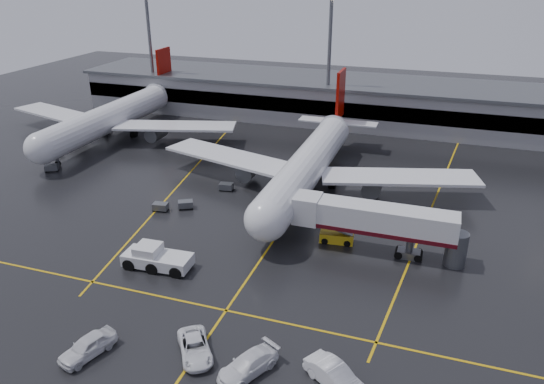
% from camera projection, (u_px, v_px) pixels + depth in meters
% --- Properties ---
extents(ground, '(220.00, 220.00, 0.00)m').
position_uv_depth(ground, '(291.00, 215.00, 69.96)').
color(ground, black).
rests_on(ground, ground).
extents(apron_line_centre, '(0.25, 90.00, 0.02)m').
position_uv_depth(apron_line_centre, '(291.00, 215.00, 69.96)').
color(apron_line_centre, gold).
rests_on(apron_line_centre, ground).
extents(apron_line_stop, '(60.00, 0.25, 0.02)m').
position_uv_depth(apron_line_stop, '(226.00, 310.00, 50.92)').
color(apron_line_stop, gold).
rests_on(apron_line_stop, ground).
extents(apron_line_left, '(9.99, 69.35, 0.02)m').
position_uv_depth(apron_line_left, '(191.00, 172.00, 84.46)').
color(apron_line_left, gold).
rests_on(apron_line_left, ground).
extents(apron_line_right, '(7.57, 69.64, 0.02)m').
position_uv_depth(apron_line_right, '(433.00, 203.00, 73.35)').
color(apron_line_right, gold).
rests_on(apron_line_right, ground).
extents(terminal, '(122.00, 19.00, 8.60)m').
position_uv_depth(terminal, '(357.00, 101.00, 109.68)').
color(terminal, gray).
rests_on(terminal, ground).
extents(light_mast_left, '(3.00, 1.20, 25.45)m').
position_uv_depth(light_mast_left, '(150.00, 45.00, 113.58)').
color(light_mast_left, '#595B60').
rests_on(light_mast_left, ground).
extents(light_mast_mid, '(3.00, 1.20, 25.45)m').
position_uv_depth(light_mast_mid, '(329.00, 55.00, 101.88)').
color(light_mast_mid, '#595B60').
rests_on(light_mast_mid, ground).
extents(main_airliner, '(48.80, 45.60, 14.10)m').
position_uv_depth(main_airliner, '(310.00, 162.00, 76.64)').
color(main_airliner, silver).
rests_on(main_airliner, ground).
extents(second_airliner, '(48.80, 45.60, 14.10)m').
position_uv_depth(second_airliner, '(114.00, 116.00, 99.31)').
color(second_airliner, silver).
rests_on(second_airliner, ground).
extents(jet_bridge, '(19.90, 3.40, 6.05)m').
position_uv_depth(jet_bridge, '(375.00, 222.00, 59.70)').
color(jet_bridge, silver).
rests_on(jet_bridge, ground).
extents(pushback_tractor, '(7.77, 3.59, 2.73)m').
position_uv_depth(pushback_tractor, '(156.00, 258.00, 57.77)').
color(pushback_tractor, silver).
rests_on(pushback_tractor, ground).
extents(belt_loader, '(4.21, 2.28, 2.56)m').
position_uv_depth(belt_loader, '(337.00, 237.00, 63.15)').
color(belt_loader, gold).
rests_on(belt_loader, ground).
extents(service_van_a, '(5.20, 5.92, 1.52)m').
position_uv_depth(service_van_a, '(195.00, 347.00, 44.94)').
color(service_van_a, white).
rests_on(service_van_a, ground).
extents(service_van_b, '(4.67, 6.13, 1.66)m').
position_uv_depth(service_van_b, '(248.00, 365.00, 42.92)').
color(service_van_b, white).
rests_on(service_van_b, ground).
extents(service_van_c, '(5.86, 4.74, 1.87)m').
position_uv_depth(service_van_c, '(335.00, 376.00, 41.58)').
color(service_van_c, silver).
rests_on(service_van_c, ground).
extents(service_van_d, '(3.59, 5.63, 1.78)m').
position_uv_depth(service_van_d, '(88.00, 346.00, 44.88)').
color(service_van_d, white).
rests_on(service_van_d, ground).
extents(baggage_cart_a, '(2.38, 2.11, 1.12)m').
position_uv_depth(baggage_cart_a, '(186.00, 204.00, 71.70)').
color(baggage_cart_a, '#595B60').
rests_on(baggage_cart_a, ground).
extents(baggage_cart_b, '(2.17, 1.59, 1.12)m').
position_uv_depth(baggage_cart_b, '(161.00, 206.00, 71.04)').
color(baggage_cart_b, '#595B60').
rests_on(baggage_cart_b, ground).
extents(baggage_cart_c, '(2.16, 1.56, 1.12)m').
position_uv_depth(baggage_cart_c, '(226.00, 186.00, 77.37)').
color(baggage_cart_c, '#595B60').
rests_on(baggage_cart_c, ground).
extents(baggage_cart_d, '(2.31, 1.88, 1.12)m').
position_uv_depth(baggage_cart_d, '(57.00, 149.00, 92.53)').
color(baggage_cart_d, '#595B60').
rests_on(baggage_cart_d, ground).
extents(baggage_cart_e, '(2.38, 2.09, 1.12)m').
position_uv_depth(baggage_cart_e, '(51.00, 168.00, 84.42)').
color(baggage_cart_e, '#595B60').
rests_on(baggage_cart_e, ground).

